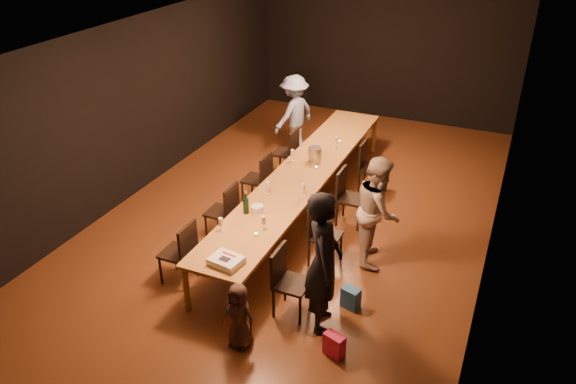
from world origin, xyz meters
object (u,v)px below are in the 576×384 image
at_px(chair_left_0, 177,252).
at_px(champagne_bottle, 246,202).
at_px(chair_left_2, 256,179).
at_px(woman_birthday, 324,262).
at_px(chair_right_0, 292,283).
at_px(ice_bucket, 315,154).
at_px(chair_right_2, 351,198).
at_px(chair_right_3, 372,168).
at_px(man_blue, 294,113).
at_px(chair_left_1, 221,211).
at_px(plate_stack, 257,209).
at_px(birthday_cake, 226,261).
at_px(table, 302,175).
at_px(chair_right_1, 325,235).
at_px(chair_left_3, 285,152).
at_px(child, 239,316).
at_px(woman_tan, 378,210).

height_order(chair_left_0, champagne_bottle, champagne_bottle).
bearing_deg(chair_left_0, chair_left_2, 0.00).
height_order(chair_left_0, woman_birthday, woman_birthday).
relative_size(chair_right_0, chair_left_2, 1.00).
bearing_deg(ice_bucket, chair_right_2, -30.69).
relative_size(chair_right_3, man_blue, 0.59).
bearing_deg(chair_right_2, chair_left_0, -35.31).
distance_m(chair_left_0, chair_left_1, 1.20).
xyz_separation_m(chair_right_2, man_blue, (-2.00, 2.35, 0.33)).
relative_size(woman_birthday, ice_bucket, 7.58).
xyz_separation_m(chair_left_0, plate_stack, (0.74, 0.97, 0.33)).
height_order(woman_birthday, birthday_cake, woman_birthday).
height_order(table, chair_right_1, chair_right_1).
xyz_separation_m(chair_left_0, ice_bucket, (0.87, 2.89, 0.41)).
distance_m(chair_right_3, ice_bucket, 1.16).
relative_size(man_blue, ice_bucket, 6.46).
bearing_deg(chair_left_3, man_blue, 14.56).
xyz_separation_m(chair_right_3, child, (-0.34, -4.38, -0.03)).
distance_m(chair_left_2, man_blue, 2.40).
bearing_deg(woman_birthday, chair_right_1, -4.08).
relative_size(woman_tan, child, 1.88).
xyz_separation_m(chair_right_1, ice_bucket, (-0.83, 1.69, 0.41)).
xyz_separation_m(woman_tan, champagne_bottle, (-1.72, -0.72, 0.12)).
relative_size(chair_left_3, child, 1.07).
relative_size(chair_right_0, ice_bucket, 3.79).
relative_size(chair_right_2, champagne_bottle, 2.61).
xyz_separation_m(chair_right_0, woman_tan, (0.63, 1.60, 0.35)).
relative_size(table, plate_stack, 34.05).
bearing_deg(chair_right_2, chair_left_1, -54.78).
distance_m(table, chair_left_2, 0.88).
relative_size(birthday_cake, champagne_bottle, 1.20).
xyz_separation_m(woman_tan, plate_stack, (-1.59, -0.63, -0.01)).
relative_size(chair_right_1, woman_tan, 0.57).
height_order(chair_right_3, champagne_bottle, champagne_bottle).
xyz_separation_m(plate_stack, champagne_bottle, (-0.13, -0.09, 0.13)).
height_order(woman_birthday, plate_stack, woman_birthday).
bearing_deg(chair_left_1, birthday_cake, -147.89).
height_order(chair_right_2, plate_stack, chair_right_2).
height_order(chair_left_1, woman_tan, woman_tan).
height_order(chair_left_3, champagne_bottle, champagne_bottle).
bearing_deg(ice_bucket, champagne_bottle, -97.52).
xyz_separation_m(chair_left_0, woman_birthday, (2.12, -0.05, 0.46)).
xyz_separation_m(chair_right_3, birthday_cake, (-0.75, -3.91, 0.33)).
bearing_deg(child, chair_left_2, 119.31).
distance_m(chair_right_3, man_blue, 2.33).
distance_m(birthday_cake, champagne_bottle, 1.25).
relative_size(plate_stack, ice_bucket, 0.72).
distance_m(chair_left_0, chair_left_2, 2.40).
bearing_deg(child, chair_right_0, 72.65).
bearing_deg(child, chair_right_2, 90.06).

